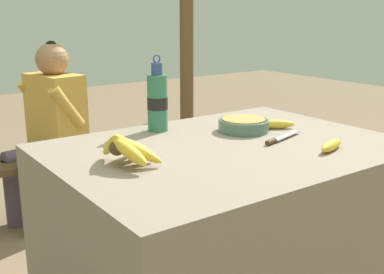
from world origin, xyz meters
TOP-DOWN VIEW (x-y plane):
  - market_counter at (0.00, 0.00)m, footprint 1.26×0.92m
  - banana_bunch_ripe at (-0.41, 0.01)m, footprint 0.16×0.25m
  - serving_bowl at (0.19, 0.13)m, footprint 0.21×0.21m
  - water_bottle at (-0.09, 0.34)m, footprint 0.08×0.08m
  - loose_banana_front at (0.25, -0.26)m, footprint 0.16×0.08m
  - loose_banana_side at (0.33, 0.08)m, footprint 0.16×0.12m
  - knife at (0.19, -0.07)m, footprint 0.24×0.09m
  - wooden_bench at (-0.04, 1.34)m, footprint 1.77×0.32m
  - seated_vendor at (-0.21, 1.30)m, footprint 0.45×0.42m
  - banana_bunch_green at (0.47, 1.34)m, footprint 0.15×0.25m
  - support_post_far at (0.98, 1.66)m, footprint 0.10×0.10m

SIDE VIEW (x-z plane):
  - wooden_bench at x=-0.04m, z-range 0.14..0.53m
  - market_counter at x=0.00m, z-range 0.00..0.71m
  - banana_bunch_green at x=0.47m, z-range 0.39..0.50m
  - seated_vendor at x=-0.21m, z-range 0.07..1.10m
  - knife at x=0.19m, z-range 0.71..0.73m
  - loose_banana_front at x=0.25m, z-range 0.71..0.75m
  - loose_banana_side at x=0.33m, z-range 0.71..0.75m
  - serving_bowl at x=0.19m, z-range 0.71..0.77m
  - banana_bunch_ripe at x=-0.41m, z-range 0.71..0.82m
  - water_bottle at x=-0.09m, z-range 0.68..0.99m
  - support_post_far at x=0.98m, z-range 0.00..2.35m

